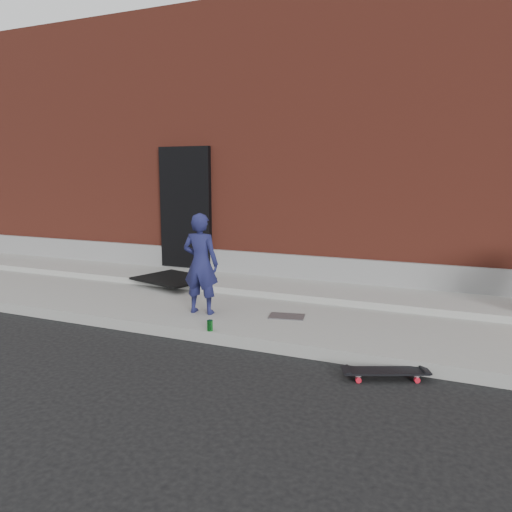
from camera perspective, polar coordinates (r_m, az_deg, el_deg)
The scene contains 9 objects.
ground at distance 5.94m, azimuth -1.01°, elevation -10.66°, with size 80.00×80.00×0.00m, color black.
sidewalk at distance 7.25m, azimuth 3.92°, elevation -6.33°, with size 20.00×3.00×0.15m, color gray.
apron at distance 8.04m, azimuth 6.08°, elevation -3.85°, with size 20.00×1.20×0.10m, color gray.
building at distance 12.30m, azimuth 12.81°, elevation 11.35°, with size 20.00×8.10×5.00m.
child at distance 6.77m, azimuth -6.34°, elevation -0.87°, with size 0.50×0.33×1.37m, color #191B46.
skateboard at distance 5.29m, azimuth 14.58°, elevation -12.68°, with size 0.85×0.53×0.09m.
soda_can at distance 6.14m, azimuth -5.29°, elevation -7.91°, with size 0.07×0.07×0.13m, color #197E29.
doormat at distance 8.63m, azimuth -9.47°, elevation -2.55°, with size 1.17×0.95×0.03m, color black.
utility_plate at distance 6.71m, azimuth 3.54°, elevation -6.89°, with size 0.46×0.30×0.01m, color #58575C.
Camera 1 is at (2.31, -5.08, 2.05)m, focal length 35.00 mm.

